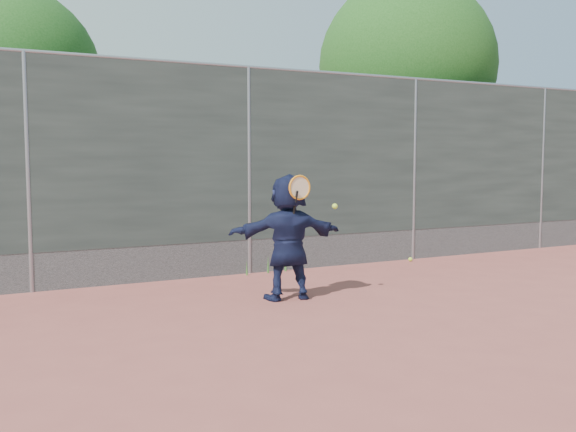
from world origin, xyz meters
name	(u,v)px	position (x,y,z in m)	size (l,w,h in m)	color
ground	(390,329)	(0.00, 0.00, 0.00)	(80.00, 80.00, 0.00)	#9E4C42
player	(288,237)	(-0.29, 1.68, 0.75)	(1.39, 0.44, 1.50)	#161B3C
ball_ground	(410,259)	(2.81, 3.31, 0.03)	(0.07, 0.07, 0.07)	#C1EA34
fence	(249,166)	(0.00, 3.50, 1.58)	(20.00, 0.06, 3.03)	#38423D
swing_action	(303,191)	(-0.19, 1.48, 1.31)	(0.69, 0.13, 0.51)	orange
tree_right	(413,72)	(4.68, 5.75, 3.49)	(3.78, 3.60, 5.39)	#382314
tree_left	(18,83)	(-2.85, 6.55, 2.94)	(3.15, 3.00, 4.53)	#382314
weed_clump	(271,264)	(0.29, 3.38, 0.13)	(0.68, 0.07, 0.30)	#387226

